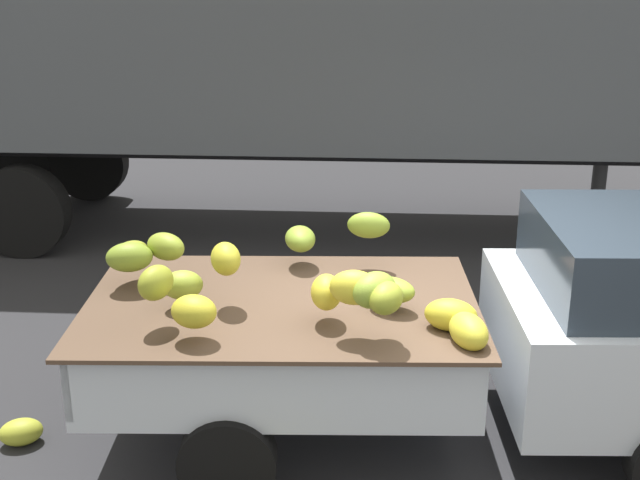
% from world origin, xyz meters
% --- Properties ---
extents(ground, '(220.00, 220.00, 0.00)m').
position_xyz_m(ground, '(0.00, 0.00, 0.00)').
color(ground, '#28282B').
extents(curb_strip, '(80.00, 0.80, 0.16)m').
position_xyz_m(curb_strip, '(0.00, 9.78, 0.08)').
color(curb_strip, gray).
rests_on(curb_strip, ground).
extents(pickup_truck, '(4.89, 1.89, 1.70)m').
position_xyz_m(pickup_truck, '(0.81, 0.27, 0.89)').
color(pickup_truck, silver).
rests_on(pickup_truck, ground).
extents(semi_trailer, '(12.10, 3.10, 3.95)m').
position_xyz_m(semi_trailer, '(-0.79, 5.16, 2.54)').
color(semi_trailer, '#4C5156').
rests_on(semi_trailer, ground).
extents(fallen_banana_bunch_near_tailgate, '(0.37, 0.32, 0.19)m').
position_xyz_m(fallen_banana_bunch_near_tailgate, '(-3.01, 0.10, 0.10)').
color(fallen_banana_bunch_near_tailgate, '#A8AE2F').
rests_on(fallen_banana_bunch_near_tailgate, ground).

